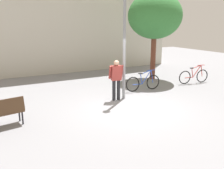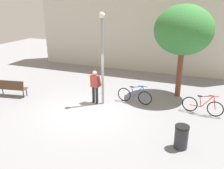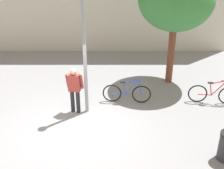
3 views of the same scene
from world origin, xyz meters
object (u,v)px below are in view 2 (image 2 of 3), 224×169
Objects in this scene: park_bench at (11,87)px; bicycle_blue at (135,96)px; trash_bin at (181,137)px; lamppost at (102,51)px; bicycle_red at (202,106)px; person_by_lamppost at (95,85)px; plaza_tree at (183,30)px.

park_bench is 6.56m from bicycle_blue.
bicycle_blue is 4.10m from trash_bin.
lamppost is 2.66× the size of park_bench.
bicycle_red is (4.64, 0.57, -2.28)m from lamppost.
person_by_lamppost is at bearing -172.85° from bicycle_red.
bicycle_red is at bearing 7.15° from person_by_lamppost.
trash_bin is at bearing -10.26° from park_bench.
lamppost is 5.20m from bicycle_red.
lamppost is 0.93× the size of plaza_tree.
lamppost is 2.77m from bicycle_blue.
plaza_tree is 2.62× the size of bicycle_blue.
plaza_tree is at bearing 22.07° from park_bench.
lamppost reaches higher than trash_bin.
person_by_lamppost is 0.93× the size of bicycle_red.
plaza_tree is 2.64× the size of bicycle_red.
bicycle_red reaches higher than trash_bin.
plaza_tree is (3.73, 2.50, 2.51)m from person_by_lamppost.
bicycle_red is (5.04, 0.63, -0.58)m from person_by_lamppost.
plaza_tree reaches higher than bicycle_red.
trash_bin is at bearing -29.20° from person_by_lamppost.
person_by_lamppost is 0.35× the size of plaza_tree.
lamppost is 1.74m from person_by_lamppost.
person_by_lamppost is 2.05m from bicycle_blue.
plaza_tree is 3.84m from bicycle_red.
plaza_tree is at bearing 124.90° from bicycle_red.
plaza_tree is at bearing 97.96° from trash_bin.
person_by_lamppost is at bearing 150.80° from trash_bin.
trash_bin is at bearing -101.06° from bicycle_red.
lamppost is at bearing 10.48° from park_bench.
lamppost is at bearing 8.38° from person_by_lamppost.
lamppost reaches higher than park_bench.
plaza_tree reaches higher than person_by_lamppost.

